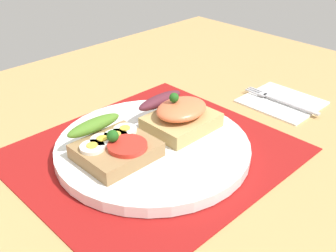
{
  "coord_description": "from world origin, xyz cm",
  "views": [
    {
      "loc": [
        -32.44,
        -36.17,
        32.47
      ],
      "look_at": [
        3.0,
        0.0,
        3.36
      ],
      "focal_mm": 43.69,
      "sensor_mm": 36.0,
      "label": 1
    }
  ],
  "objects_px": {
    "plate": "(153,147)",
    "napkin": "(282,101)",
    "sandwich_salmon": "(178,114)",
    "fork": "(279,100)",
    "sandwich_egg_tomato": "(113,145)"
  },
  "relations": [
    {
      "from": "fork",
      "to": "sandwich_salmon",
      "type": "bearing_deg",
      "value": 167.72
    },
    {
      "from": "napkin",
      "to": "sandwich_salmon",
      "type": "bearing_deg",
      "value": 167.69
    },
    {
      "from": "sandwich_egg_tomato",
      "to": "fork",
      "type": "xyz_separation_m",
      "value": [
        0.32,
        -0.05,
        -0.03
      ]
    },
    {
      "from": "fork",
      "to": "plate",
      "type": "bearing_deg",
      "value": 171.83
    },
    {
      "from": "napkin",
      "to": "fork",
      "type": "bearing_deg",
      "value": 166.91
    },
    {
      "from": "plate",
      "to": "fork",
      "type": "distance_m",
      "value": 0.27
    },
    {
      "from": "sandwich_salmon",
      "to": "fork",
      "type": "relative_size",
      "value": 0.7
    },
    {
      "from": "napkin",
      "to": "plate",
      "type": "bearing_deg",
      "value": 171.69
    },
    {
      "from": "plate",
      "to": "sandwich_salmon",
      "type": "relative_size",
      "value": 2.75
    },
    {
      "from": "sandwich_salmon",
      "to": "napkin",
      "type": "xyz_separation_m",
      "value": [
        0.22,
        -0.05,
        -0.04
      ]
    },
    {
      "from": "plate",
      "to": "sandwich_egg_tomato",
      "type": "height_order",
      "value": "sandwich_egg_tomato"
    },
    {
      "from": "plate",
      "to": "napkin",
      "type": "relative_size",
      "value": 2.21
    },
    {
      "from": "sandwich_salmon",
      "to": "napkin",
      "type": "relative_size",
      "value": 0.8
    },
    {
      "from": "sandwich_egg_tomato",
      "to": "fork",
      "type": "height_order",
      "value": "sandwich_egg_tomato"
    },
    {
      "from": "sandwich_salmon",
      "to": "fork",
      "type": "xyz_separation_m",
      "value": [
        0.21,
        -0.05,
        -0.03
      ]
    }
  ]
}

